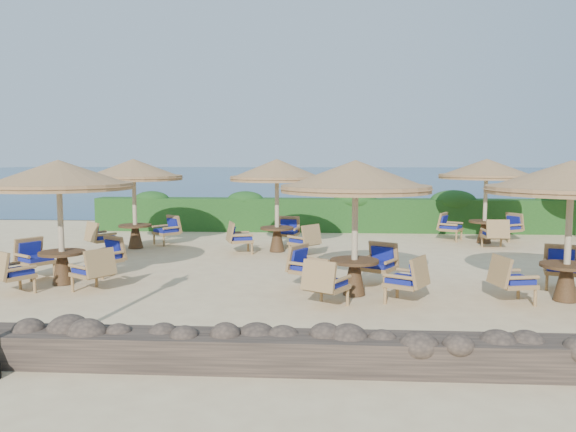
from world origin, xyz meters
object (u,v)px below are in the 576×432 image
at_px(cafe_set_4, 277,186).
at_px(cafe_set_5, 486,182).
at_px(cafe_set_3, 134,180).
at_px(cafe_set_2, 570,197).
at_px(cafe_set_0, 59,196).
at_px(cafe_set_1, 355,201).

distance_m(cafe_set_4, cafe_set_5, 6.70).
distance_m(cafe_set_3, cafe_set_4, 4.27).
bearing_deg(cafe_set_3, cafe_set_2, -28.39).
relative_size(cafe_set_0, cafe_set_2, 0.99).
bearing_deg(cafe_set_4, cafe_set_2, -41.22).
distance_m(cafe_set_1, cafe_set_3, 8.14).
distance_m(cafe_set_1, cafe_set_4, 5.33).
distance_m(cafe_set_2, cafe_set_3, 11.55).
xyz_separation_m(cafe_set_0, cafe_set_1, (6.17, -0.55, -0.03)).
bearing_deg(cafe_set_5, cafe_set_4, -162.52).
height_order(cafe_set_2, cafe_set_5, same).
distance_m(cafe_set_2, cafe_set_4, 7.85).
relative_size(cafe_set_4, cafe_set_5, 0.95).
bearing_deg(cafe_set_1, cafe_set_5, 57.48).
bearing_deg(cafe_set_4, cafe_set_0, -133.79).
xyz_separation_m(cafe_set_3, cafe_set_4, (4.25, -0.32, -0.14)).
relative_size(cafe_set_1, cafe_set_3, 1.02).
relative_size(cafe_set_2, cafe_set_3, 1.08).
bearing_deg(cafe_set_5, cafe_set_2, -93.87).
xyz_separation_m(cafe_set_1, cafe_set_4, (-1.94, 4.96, 0.03)).
height_order(cafe_set_1, cafe_set_4, same).
bearing_deg(cafe_set_0, cafe_set_5, 31.18).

